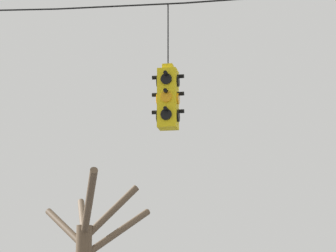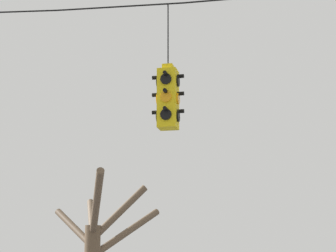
# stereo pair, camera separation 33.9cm
# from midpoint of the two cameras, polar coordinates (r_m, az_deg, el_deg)

# --- Properties ---
(traffic_light_over_intersection) EXTENTS (0.58, 0.58, 2.36)m
(traffic_light_over_intersection) POSITION_cam_midpoint_polar(r_m,az_deg,el_deg) (11.71, -0.83, 2.47)
(traffic_light_over_intersection) COLOR yellow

